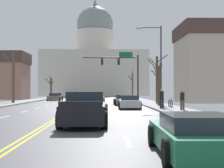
{
  "coord_description": "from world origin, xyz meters",
  "views": [
    {
      "loc": [
        2.71,
        -29.71,
        1.68
      ],
      "look_at": [
        4.45,
        37.52,
        2.92
      ],
      "focal_mm": 53.62,
      "sensor_mm": 36.0,
      "label": 1
    }
  ],
  "objects_px": {
    "sedan_near_03": "(93,106)",
    "sedan_oncoming_00": "(55,97)",
    "sedan_near_02": "(129,102)",
    "sedan_near_00": "(97,98)",
    "sedan_near_01": "(123,100)",
    "bicycle_parked": "(170,104)",
    "sedan_near_05": "(195,135)",
    "pedestrian_00": "(162,98)",
    "sedan_oncoming_01": "(79,96)",
    "street_lamp_right": "(158,58)",
    "pedestrian_01": "(182,99)",
    "signal_gantry": "(122,66)",
    "pickup_truck_near_04": "(85,110)"
  },
  "relations": [
    {
      "from": "sedan_near_03",
      "to": "sedan_oncoming_00",
      "type": "xyz_separation_m",
      "value": [
        -7.06,
        30.87,
        0.01
      ]
    },
    {
      "from": "sedan_near_02",
      "to": "sedan_near_03",
      "type": "relative_size",
      "value": 1.0
    },
    {
      "from": "sedan_near_00",
      "to": "sedan_near_01",
      "type": "bearing_deg",
      "value": -61.66
    },
    {
      "from": "sedan_near_02",
      "to": "bicycle_parked",
      "type": "height_order",
      "value": "sedan_near_02"
    },
    {
      "from": "sedan_near_05",
      "to": "pedestrian_00",
      "type": "xyz_separation_m",
      "value": [
        2.57,
        19.54,
        0.53
      ]
    },
    {
      "from": "sedan_near_03",
      "to": "sedan_oncoming_01",
      "type": "relative_size",
      "value": 1.01
    },
    {
      "from": "sedan_oncoming_00",
      "to": "pedestrian_00",
      "type": "relative_size",
      "value": 2.61
    },
    {
      "from": "pedestrian_00",
      "to": "sedan_near_03",
      "type": "bearing_deg",
      "value": -140.5
    },
    {
      "from": "sedan_near_03",
      "to": "sedan_oncoming_01",
      "type": "xyz_separation_m",
      "value": [
        -3.85,
        40.62,
        0.02
      ]
    },
    {
      "from": "sedan_near_01",
      "to": "sedan_oncoming_01",
      "type": "relative_size",
      "value": 1.05
    },
    {
      "from": "sedan_near_01",
      "to": "sedan_near_05",
      "type": "xyz_separation_m",
      "value": [
        0.11,
        -29.12,
        -0.03
      ]
    },
    {
      "from": "sedan_oncoming_01",
      "to": "sedan_near_02",
      "type": "bearing_deg",
      "value": -78.28
    },
    {
      "from": "street_lamp_right",
      "to": "sedan_near_02",
      "type": "bearing_deg",
      "value": -156.45
    },
    {
      "from": "sedan_oncoming_00",
      "to": "sedan_oncoming_01",
      "type": "distance_m",
      "value": 10.26
    },
    {
      "from": "bicycle_parked",
      "to": "sedan_oncoming_00",
      "type": "bearing_deg",
      "value": 119.4
    },
    {
      "from": "pedestrian_01",
      "to": "bicycle_parked",
      "type": "bearing_deg",
      "value": 92.68
    },
    {
      "from": "sedan_oncoming_01",
      "to": "pedestrian_01",
      "type": "distance_m",
      "value": 39.52
    },
    {
      "from": "pedestrian_00",
      "to": "signal_gantry",
      "type": "bearing_deg",
      "value": 96.67
    },
    {
      "from": "signal_gantry",
      "to": "sedan_oncoming_00",
      "type": "relative_size",
      "value": 1.83
    },
    {
      "from": "sedan_near_01",
      "to": "sedan_oncoming_01",
      "type": "height_order",
      "value": "sedan_oncoming_01"
    },
    {
      "from": "sedan_near_02",
      "to": "pickup_truck_near_04",
      "type": "distance_m",
      "value": 14.66
    },
    {
      "from": "signal_gantry",
      "to": "sedan_oncoming_01",
      "type": "bearing_deg",
      "value": 113.38
    },
    {
      "from": "sedan_near_02",
      "to": "sedan_oncoming_00",
      "type": "height_order",
      "value": "sedan_near_02"
    },
    {
      "from": "sedan_near_00",
      "to": "pedestrian_01",
      "type": "xyz_separation_m",
      "value": [
        7.02,
        -17.39,
        0.4
      ]
    },
    {
      "from": "sedan_near_01",
      "to": "sedan_near_05",
      "type": "relative_size",
      "value": 1.0
    },
    {
      "from": "sedan_near_02",
      "to": "sedan_oncoming_01",
      "type": "xyz_separation_m",
      "value": [
        -6.97,
        33.59,
        0.0
      ]
    },
    {
      "from": "sedan_near_05",
      "to": "sedan_oncoming_01",
      "type": "distance_m",
      "value": 55.91
    },
    {
      "from": "sedan_near_00",
      "to": "sedan_near_02",
      "type": "xyz_separation_m",
      "value": [
        3.22,
        -12.96,
        -0.03
      ]
    },
    {
      "from": "pedestrian_01",
      "to": "pickup_truck_near_04",
      "type": "bearing_deg",
      "value": -125.68
    },
    {
      "from": "sedan_oncoming_00",
      "to": "sedan_near_00",
      "type": "bearing_deg",
      "value": -57.39
    },
    {
      "from": "pedestrian_01",
      "to": "bicycle_parked",
      "type": "xyz_separation_m",
      "value": [
        -0.18,
        3.77,
        -0.52
      ]
    },
    {
      "from": "signal_gantry",
      "to": "street_lamp_right",
      "type": "xyz_separation_m",
      "value": [
        2.47,
        -15.5,
        -0.36
      ]
    },
    {
      "from": "sedan_oncoming_01",
      "to": "pedestrian_01",
      "type": "relative_size",
      "value": 2.76
    },
    {
      "from": "sedan_near_01",
      "to": "bicycle_parked",
      "type": "relative_size",
      "value": 2.59
    },
    {
      "from": "sedan_near_02",
      "to": "signal_gantry",
      "type": "bearing_deg",
      "value": 88.88
    },
    {
      "from": "signal_gantry",
      "to": "sedan_near_03",
      "type": "xyz_separation_m",
      "value": [
        -3.45,
        -23.74,
        -4.51
      ]
    },
    {
      "from": "street_lamp_right",
      "to": "pickup_truck_near_04",
      "type": "height_order",
      "value": "street_lamp_right"
    },
    {
      "from": "sedan_oncoming_00",
      "to": "signal_gantry",
      "type": "bearing_deg",
      "value": -34.15
    },
    {
      "from": "sedan_near_01",
      "to": "sedan_near_03",
      "type": "height_order",
      "value": "sedan_near_03"
    },
    {
      "from": "sedan_near_00",
      "to": "signal_gantry",
      "type": "bearing_deg",
      "value": 46.7
    },
    {
      "from": "signal_gantry",
      "to": "sedan_oncoming_00",
      "type": "xyz_separation_m",
      "value": [
        -10.5,
        7.12,
        -4.51
      ]
    },
    {
      "from": "street_lamp_right",
      "to": "pedestrian_01",
      "type": "relative_size",
      "value": 4.87
    },
    {
      "from": "sedan_near_03",
      "to": "street_lamp_right",
      "type": "bearing_deg",
      "value": 54.34
    },
    {
      "from": "signal_gantry",
      "to": "sedan_near_00",
      "type": "relative_size",
      "value": 1.78
    },
    {
      "from": "signal_gantry",
      "to": "sedan_near_01",
      "type": "distance_m",
      "value": 10.51
    },
    {
      "from": "sedan_near_03",
      "to": "signal_gantry",
      "type": "bearing_deg",
      "value": 81.74
    },
    {
      "from": "street_lamp_right",
      "to": "sedan_near_02",
      "type": "height_order",
      "value": "street_lamp_right"
    },
    {
      "from": "signal_gantry",
      "to": "sedan_oncoming_01",
      "type": "distance_m",
      "value": 18.93
    },
    {
      "from": "sedan_near_02",
      "to": "bicycle_parked",
      "type": "relative_size",
      "value": 2.48
    },
    {
      "from": "sedan_near_00",
      "to": "sedan_near_03",
      "type": "distance_m",
      "value": 19.98
    }
  ]
}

